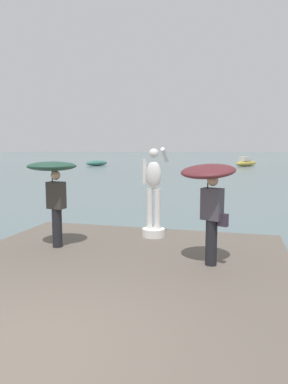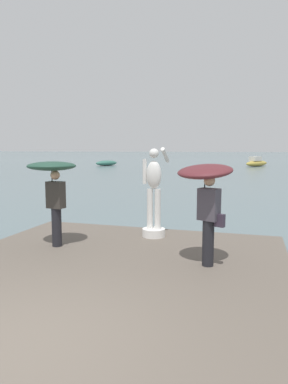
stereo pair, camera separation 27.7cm
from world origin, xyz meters
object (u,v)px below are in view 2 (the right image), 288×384
onlooker_right (206,186)px  statue_white_figure (154,199)px  boat_mid (256,163)px  boat_far (107,163)px  onlooker_left (53,178)px

onlooker_right → statue_white_figure: bearing=129.4°
onlooker_right → boat_mid: (1.35, 47.19, -1.38)m
boat_mid → onlooker_right: bearing=-91.6°
statue_white_figure → boat_mid: (2.87, 45.34, -0.82)m
statue_white_figure → boat_mid: bearing=86.4°
statue_white_figure → boat_far: (-18.52, 41.16, -0.97)m
onlooker_left → onlooker_right: 3.49m
statue_white_figure → onlooker_right: 2.46m
onlooker_right → boat_far: 47.47m
statue_white_figure → boat_far: statue_white_figure is taller
onlooker_right → boat_far: (-20.04, 43.01, -1.53)m
statue_white_figure → onlooker_left: statue_white_figure is taller
onlooker_left → boat_far: size_ratio=0.47×
onlooker_right → boat_mid: size_ratio=0.37×
statue_white_figure → boat_mid: 45.44m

